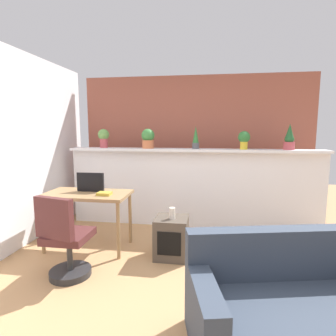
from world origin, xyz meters
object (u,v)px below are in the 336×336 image
at_px(potted_plant_0, 104,137).
at_px(office_chair, 65,243).
at_px(potted_plant_2, 196,138).
at_px(book_on_desk, 104,194).
at_px(tv_monitor, 90,182).
at_px(side_cube_shelf, 171,237).
at_px(potted_plant_1, 148,138).
at_px(couch, 298,309).
at_px(potted_plant_3, 244,139).
at_px(potted_plant_4, 289,139).
at_px(desk, 87,199).
at_px(vase_on_shelf, 172,213).

relative_size(potted_plant_0, office_chair, 0.34).
xyz_separation_m(potted_plant_2, book_on_desk, (-1.07, -1.14, -0.66)).
distance_m(potted_plant_0, office_chair, 2.16).
xyz_separation_m(tv_monitor, book_on_desk, (0.26, -0.17, -0.11)).
distance_m(potted_plant_2, tv_monitor, 1.74).
xyz_separation_m(potted_plant_0, side_cube_shelf, (1.31, -1.19, -1.19)).
bearing_deg(potted_plant_0, potted_plant_1, -3.89).
distance_m(tv_monitor, couch, 2.72).
relative_size(potted_plant_3, potted_plant_4, 0.72).
height_order(office_chair, side_cube_shelf, office_chair).
relative_size(desk, vase_on_shelf, 7.95).
relative_size(desk, couch, 0.65).
xyz_separation_m(potted_plant_2, potted_plant_4, (1.40, 0.02, -0.00)).
xyz_separation_m(potted_plant_2, side_cube_shelf, (-0.22, -1.16, -1.18)).
height_order(potted_plant_1, potted_plant_3, potted_plant_1).
bearing_deg(vase_on_shelf, couch, -48.71).
distance_m(desk, book_on_desk, 0.30).
bearing_deg(book_on_desk, potted_plant_0, 111.14).
height_order(tv_monitor, office_chair, tv_monitor).
bearing_deg(side_cube_shelf, office_chair, -146.96).
height_order(desk, couch, couch).
relative_size(potted_plant_2, office_chair, 0.39).
bearing_deg(couch, potted_plant_3, 93.65).
distance_m(potted_plant_3, vase_on_shelf, 1.73).
bearing_deg(side_cube_shelf, book_on_desk, 178.85).
bearing_deg(vase_on_shelf, book_on_desk, 176.69).
relative_size(potted_plant_0, book_on_desk, 1.83).
height_order(potted_plant_2, potted_plant_3, potted_plant_2).
height_order(potted_plant_0, couch, potted_plant_0).
bearing_deg(potted_plant_0, book_on_desk, -68.86).
bearing_deg(office_chair, potted_plant_0, 98.61).
relative_size(office_chair, side_cube_shelf, 1.82).
relative_size(desk, tv_monitor, 3.01).
bearing_deg(book_on_desk, potted_plant_4, 25.22).
relative_size(potted_plant_0, potted_plant_4, 0.80).
bearing_deg(book_on_desk, office_chair, -104.06).
relative_size(potted_plant_4, couch, 0.23).
xyz_separation_m(potted_plant_1, couch, (1.65, -2.42, -1.14)).
xyz_separation_m(side_cube_shelf, book_on_desk, (-0.86, 0.02, 0.52)).
height_order(potted_plant_3, potted_plant_4, potted_plant_4).
bearing_deg(potted_plant_1, office_chair, -105.03).
xyz_separation_m(potted_plant_1, tv_monitor, (-0.57, -0.96, -0.55)).
distance_m(side_cube_shelf, couch, 1.69).
relative_size(potted_plant_3, desk, 0.25).
distance_m(potted_plant_1, book_on_desk, 1.34).
distance_m(potted_plant_2, book_on_desk, 1.71).
distance_m(potted_plant_2, side_cube_shelf, 1.67).
bearing_deg(office_chair, potted_plant_2, 55.76).
height_order(desk, tv_monitor, tv_monitor).
height_order(book_on_desk, couch, couch).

